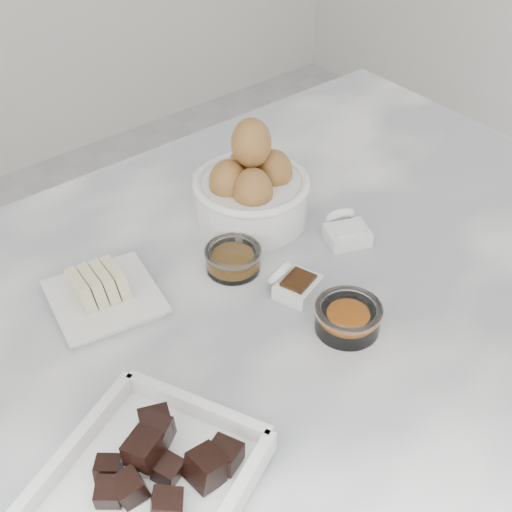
{
  "coord_description": "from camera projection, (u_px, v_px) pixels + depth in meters",
  "views": [
    {
      "loc": [
        -0.43,
        -0.52,
        1.56
      ],
      "look_at": [
        0.02,
        0.03,
        0.98
      ],
      "focal_mm": 50.0,
      "sensor_mm": 36.0,
      "label": 1
    }
  ],
  "objects": [
    {
      "name": "cabinet",
      "position": [
        258.0,
        507.0,
        1.23
      ],
      "size": [
        1.1,
        0.7,
        0.9
      ],
      "primitive_type": "cube",
      "color": "beige",
      "rests_on": "ground"
    },
    {
      "name": "marble_slab",
      "position": [
        259.0,
        309.0,
        0.93
      ],
      "size": [
        1.2,
        0.8,
        0.04
      ],
      "primitive_type": "cube",
      "color": "white",
      "rests_on": "cabinet"
    },
    {
      "name": "chocolate_dish",
      "position": [
        137.0,
        493.0,
        0.67
      ],
      "size": [
        0.3,
        0.27,
        0.06
      ],
      "color": "white",
      "rests_on": "marble_slab"
    },
    {
      "name": "butter_plate",
      "position": [
        102.0,
        293.0,
        0.89
      ],
      "size": [
        0.15,
        0.15,
        0.05
      ],
      "color": "white",
      "rests_on": "marble_slab"
    },
    {
      "name": "sugar_ramekin",
      "position": [
        222.0,
        190.0,
        1.06
      ],
      "size": [
        0.09,
        0.09,
        0.05
      ],
      "color": "white",
      "rests_on": "marble_slab"
    },
    {
      "name": "egg_bowl",
      "position": [
        251.0,
        188.0,
        1.02
      ],
      "size": [
        0.17,
        0.17,
        0.16
      ],
      "color": "white",
      "rests_on": "marble_slab"
    },
    {
      "name": "honey_bowl",
      "position": [
        233.0,
        258.0,
        0.95
      ],
      "size": [
        0.08,
        0.08,
        0.03
      ],
      "color": "white",
      "rests_on": "marble_slab"
    },
    {
      "name": "zest_bowl",
      "position": [
        348.0,
        317.0,
        0.86
      ],
      "size": [
        0.08,
        0.08,
        0.04
      ],
      "color": "white",
      "rests_on": "marble_slab"
    },
    {
      "name": "vanilla_spoon",
      "position": [
        293.0,
        283.0,
        0.92
      ],
      "size": [
        0.07,
        0.08,
        0.04
      ],
      "color": "white",
      "rests_on": "marble_slab"
    },
    {
      "name": "salt_spoon",
      "position": [
        345.0,
        230.0,
        1.0
      ],
      "size": [
        0.07,
        0.08,
        0.04
      ],
      "color": "white",
      "rests_on": "marble_slab"
    }
  ]
}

